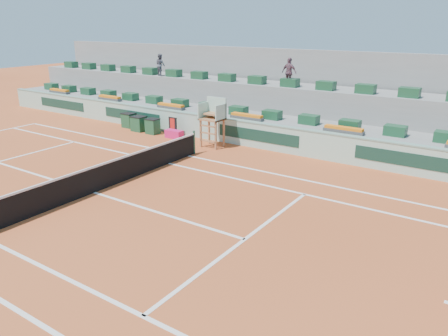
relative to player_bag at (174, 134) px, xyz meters
The scene contains 18 objects.
ground 8.05m from the player_bag, 70.85° to the right, with size 90.00×90.00×0.00m, color #AA4721.
seating_tier_lower 4.09m from the player_bag, 49.51° to the left, with size 36.00×4.00×1.20m, color gray.
seating_tier_upper 5.49m from the player_bag, 60.64° to the left, with size 36.00×2.40×2.60m, color gray.
stadium_back_wall 7.11m from the player_bag, 67.24° to the left, with size 36.00×0.40×4.40m, color gray.
player_bag is the anchor object (origin of this frame).
spectator_left 6.61m from the player_bag, 137.59° to the left, with size 0.66×0.52×1.36m, color #51525E.
spectator_mid 6.87m from the player_bag, 41.36° to the left, with size 0.88×0.37×1.50m, color #6C4857.
court_lines 8.05m from the player_bag, 70.85° to the right, with size 23.89×11.09×0.01m.
tennis_net 8.06m from the player_bag, 70.85° to the right, with size 0.10×11.97×1.10m.
advertising_hoarding 2.84m from the player_bag, 18.49° to the left, with size 36.00×0.34×1.26m.
umpire_chair 2.96m from the player_bag, ahead, with size 1.10×0.90×2.40m.
seat_row_lower 3.64m from the player_bag, 39.71° to the left, with size 32.90×0.60×0.44m.
seat_row_upper 5.52m from the player_bag, 57.17° to the left, with size 32.90×0.60×0.44m.
flower_planters 2.12m from the player_bag, 50.70° to the left, with size 26.80×0.36×0.28m.
drink_cooler_a 1.61m from the player_bag, behind, with size 0.69×0.60×0.84m.
drink_cooler_b 2.69m from the player_bag, behind, with size 0.79×0.68×0.84m.
drink_cooler_c 3.83m from the player_bag, behind, with size 0.74×0.64×0.84m.
towel_rack 0.58m from the player_bag, 137.95° to the left, with size 0.54×0.09×1.03m.
Camera 1 is at (12.13, -9.54, 5.90)m, focal length 35.00 mm.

